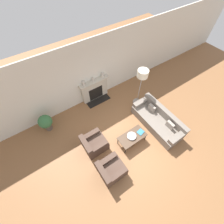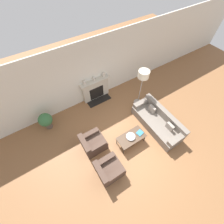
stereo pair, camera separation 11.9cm
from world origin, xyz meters
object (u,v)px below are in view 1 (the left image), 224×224
object	(u,v)px
armchair_near	(111,170)
coffee_table	(132,137)
mantel_vase_left	(84,83)
fireplace	(95,90)
book	(141,132)
floor_lamp	(142,76)
mantel_vase_center_left	(93,79)
couch	(158,120)
bowl	(132,136)
armchair_far	(94,144)
potted_plant	(46,122)
mantel_vase_center_right	(103,75)

from	to	relation	value
armchair_near	coffee_table	bearing A→B (deg)	-68.60
mantel_vase_left	fireplace	bearing A→B (deg)	-1.82
fireplace	mantel_vase_left	distance (m)	0.80
book	floor_lamp	world-z (taller)	floor_lamp
mantel_vase_left	mantel_vase_center_left	xyz separation A→B (m)	(0.45, 0.00, -0.01)
armchair_near	mantel_vase_center_left	distance (m)	3.73
couch	armchair_near	xyz separation A→B (m)	(-2.75, -0.55, 0.02)
fireplace	bowl	xyz separation A→B (m)	(-0.05, -2.82, -0.05)
fireplace	armchair_far	xyz separation A→B (m)	(-1.36, -2.21, -0.23)
armchair_far	potted_plant	world-z (taller)	potted_plant
couch	floor_lamp	distance (m)	1.94
couch	floor_lamp	bearing A→B (deg)	175.35
armchair_far	bowl	xyz separation A→B (m)	(1.31, -0.61, 0.18)
floor_lamp	mantel_vase_left	xyz separation A→B (m)	(-1.97, 1.38, -0.41)
fireplace	coffee_table	size ratio (longest dim) A/B	1.30
book	potted_plant	world-z (taller)	potted_plant
coffee_table	mantel_vase_center_right	distance (m)	2.99
bowl	mantel_vase_left	size ratio (longest dim) A/B	1.78
armchair_far	coffee_table	bearing A→B (deg)	-114.85
armchair_far	book	bearing A→B (deg)	-110.99
armchair_far	mantel_vase_center_right	world-z (taller)	mantel_vase_center_right
couch	mantel_vase_left	distance (m)	3.49
book	mantel_vase_left	world-z (taller)	mantel_vase_left
mantel_vase_center_left	floor_lamp	bearing A→B (deg)	-42.11
potted_plant	mantel_vase_center_right	bearing A→B (deg)	7.87
armchair_near	mantel_vase_center_left	size ratio (longest dim) A/B	5.15
bowl	potted_plant	distance (m)	3.46
fireplace	potted_plant	world-z (taller)	fireplace
fireplace	coffee_table	distance (m)	2.83
bowl	book	world-z (taller)	bowl
fireplace	coffee_table	bearing A→B (deg)	-90.44
mantel_vase_left	armchair_near	bearing A→B (deg)	-104.84
bowl	mantel_vase_center_left	size ratio (longest dim) A/B	2.08
book	mantel_vase_left	bearing A→B (deg)	95.24
floor_lamp	mantel_vase_center_right	size ratio (longest dim) A/B	9.43
armchair_near	mantel_vase_center_right	world-z (taller)	mantel_vase_center_right
fireplace	mantel_vase_center_left	world-z (taller)	mantel_vase_center_left
armchair_near	armchair_far	bearing A→B (deg)	0.00
floor_lamp	mantel_vase_left	bearing A→B (deg)	145.03
bowl	floor_lamp	world-z (taller)	floor_lamp
armchair_far	potted_plant	xyz separation A→B (m)	(-1.16, 1.81, 0.19)
mantel_vase_left	potted_plant	size ratio (longest dim) A/B	0.24
mantel_vase_left	armchair_far	bearing A→B (deg)	-111.87
armchair_near	potted_plant	bearing A→B (deg)	21.47
coffee_table	potted_plant	distance (m)	3.49
couch	coffee_table	xyz separation A→B (m)	(-1.41, -0.03, 0.12)
floor_lamp	mantel_vase_left	size ratio (longest dim) A/B	9.76
fireplace	mantel_vase_left	bearing A→B (deg)	178.18
potted_plant	floor_lamp	bearing A→B (deg)	-13.46
mantel_vase_center_left	potted_plant	bearing A→B (deg)	-170.58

